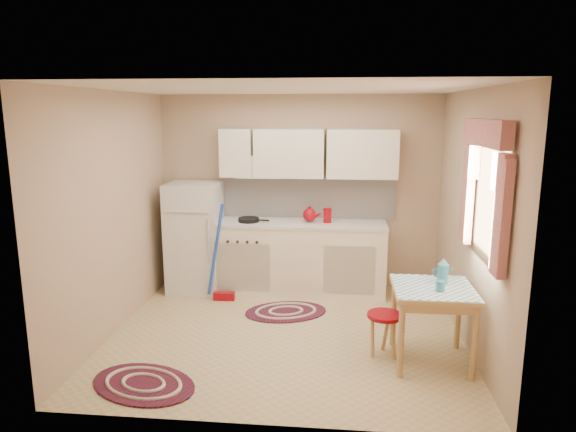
% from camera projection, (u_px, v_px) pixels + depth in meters
% --- Properties ---
extents(room_shell, '(3.64, 3.60, 2.52)m').
position_uv_depth(room_shell, '(304.00, 180.00, 5.27)').
color(room_shell, tan).
rests_on(room_shell, ground).
extents(fridge, '(0.65, 0.60, 1.40)m').
position_uv_depth(fridge, '(195.00, 237.00, 6.58)').
color(fridge, silver).
rests_on(fridge, ground).
extents(broom, '(0.28, 0.13, 1.20)m').
position_uv_depth(broom, '(223.00, 253.00, 6.22)').
color(broom, blue).
rests_on(broom, ground).
extents(base_cabinets, '(2.25, 0.60, 0.88)m').
position_uv_depth(base_cabinets, '(296.00, 258.00, 6.56)').
color(base_cabinets, white).
rests_on(base_cabinets, ground).
extents(countertop, '(2.27, 0.62, 0.04)m').
position_uv_depth(countertop, '(296.00, 223.00, 6.46)').
color(countertop, silver).
rests_on(countertop, base_cabinets).
extents(frying_pan, '(0.31, 0.31, 0.05)m').
position_uv_depth(frying_pan, '(249.00, 220.00, 6.46)').
color(frying_pan, black).
rests_on(frying_pan, countertop).
extents(red_kettle, '(0.23, 0.22, 0.19)m').
position_uv_depth(red_kettle, '(310.00, 215.00, 6.42)').
color(red_kettle, maroon).
rests_on(red_kettle, countertop).
extents(red_canister, '(0.13, 0.13, 0.16)m').
position_uv_depth(red_canister, '(327.00, 216.00, 6.40)').
color(red_canister, maroon).
rests_on(red_canister, countertop).
extents(table, '(0.72, 0.72, 0.72)m').
position_uv_depth(table, '(431.00, 325.00, 4.72)').
color(table, tan).
rests_on(table, ground).
extents(stool, '(0.40, 0.40, 0.42)m').
position_uv_depth(stool, '(384.00, 335.00, 4.87)').
color(stool, maroon).
rests_on(stool, ground).
extents(coffee_pot, '(0.15, 0.14, 0.25)m').
position_uv_depth(coffee_pot, '(443.00, 271.00, 4.73)').
color(coffee_pot, teal).
rests_on(coffee_pot, table).
extents(mug, '(0.10, 0.10, 0.10)m').
position_uv_depth(mug, '(440.00, 286.00, 4.53)').
color(mug, teal).
rests_on(mug, table).
extents(rug_center, '(1.09, 0.89, 0.02)m').
position_uv_depth(rug_center, '(286.00, 312.00, 5.94)').
color(rug_center, maroon).
rests_on(rug_center, ground).
extents(rug_left, '(1.13, 0.95, 0.02)m').
position_uv_depth(rug_left, '(144.00, 384.00, 4.37)').
color(rug_left, maroon).
rests_on(rug_left, ground).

